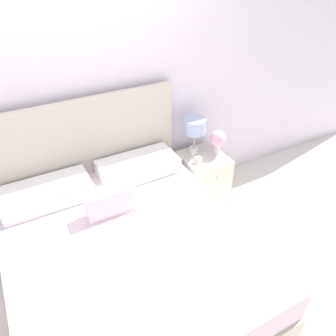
{
  "coord_description": "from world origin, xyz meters",
  "views": [
    {
      "loc": [
        -0.52,
        -2.54,
        2.35
      ],
      "look_at": [
        0.57,
        -0.53,
        0.75
      ],
      "focal_mm": 35.0,
      "sensor_mm": 36.0,
      "label": 1
    }
  ],
  "objects_px": {
    "bed": "(126,256)",
    "nightstand": "(202,177)",
    "alarm_clock": "(198,160)",
    "flower_vase": "(218,140)",
    "table_lamp": "(195,128)"
  },
  "relations": [
    {
      "from": "nightstand",
      "to": "flower_vase",
      "type": "relative_size",
      "value": 2.02
    },
    {
      "from": "bed",
      "to": "flower_vase",
      "type": "height_order",
      "value": "bed"
    },
    {
      "from": "bed",
      "to": "nightstand",
      "type": "height_order",
      "value": "bed"
    },
    {
      "from": "nightstand",
      "to": "alarm_clock",
      "type": "height_order",
      "value": "alarm_clock"
    },
    {
      "from": "alarm_clock",
      "to": "table_lamp",
      "type": "bearing_deg",
      "value": 72.7
    },
    {
      "from": "bed",
      "to": "nightstand",
      "type": "relative_size",
      "value": 3.64
    },
    {
      "from": "bed",
      "to": "flower_vase",
      "type": "xyz_separation_m",
      "value": [
        1.28,
        0.62,
        0.37
      ]
    },
    {
      "from": "nightstand",
      "to": "flower_vase",
      "type": "height_order",
      "value": "flower_vase"
    },
    {
      "from": "bed",
      "to": "alarm_clock",
      "type": "relative_size",
      "value": 31.02
    },
    {
      "from": "table_lamp",
      "to": "alarm_clock",
      "type": "xyz_separation_m",
      "value": [
        -0.05,
        -0.17,
        -0.26
      ]
    },
    {
      "from": "nightstand",
      "to": "flower_vase",
      "type": "bearing_deg",
      "value": -4.8
    },
    {
      "from": "table_lamp",
      "to": "alarm_clock",
      "type": "bearing_deg",
      "value": -107.3
    },
    {
      "from": "nightstand",
      "to": "alarm_clock",
      "type": "xyz_separation_m",
      "value": [
        -0.11,
        -0.06,
        0.3
      ]
    },
    {
      "from": "alarm_clock",
      "to": "flower_vase",
      "type": "bearing_deg",
      "value": 10.95
    },
    {
      "from": "nightstand",
      "to": "table_lamp",
      "type": "relative_size",
      "value": 1.36
    }
  ]
}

